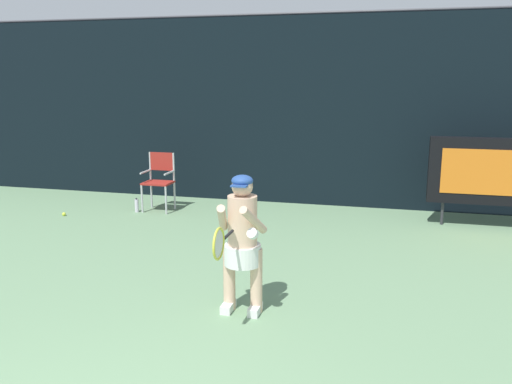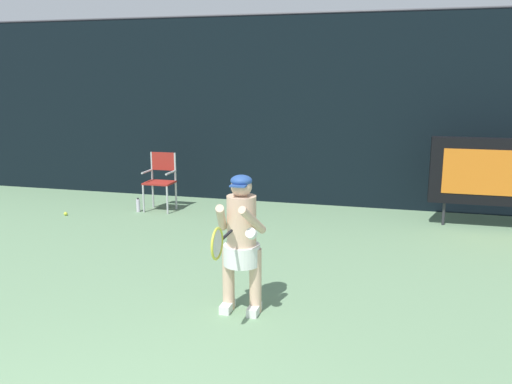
# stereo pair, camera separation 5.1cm
# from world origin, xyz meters

# --- Properties ---
(backdrop_screen) EXTENTS (18.00, 0.12, 3.66)m
(backdrop_screen) POSITION_xyz_m (0.00, 8.50, 1.81)
(backdrop_screen) COLOR black
(backdrop_screen) RESTS_ON ground
(scoreboard) EXTENTS (2.20, 0.21, 1.50)m
(scoreboard) POSITION_xyz_m (3.58, 7.52, 0.95)
(scoreboard) COLOR black
(scoreboard) RESTS_ON ground
(umpire_chair) EXTENTS (0.52, 0.44, 1.08)m
(umpire_chair) POSITION_xyz_m (-2.33, 7.27, 0.62)
(umpire_chair) COLOR #B7B7BC
(umpire_chair) RESTS_ON ground
(water_bottle) EXTENTS (0.07, 0.07, 0.27)m
(water_bottle) POSITION_xyz_m (-2.69, 7.01, 0.12)
(water_bottle) COLOR silver
(water_bottle) RESTS_ON ground
(tennis_player) EXTENTS (0.53, 0.60, 1.49)m
(tennis_player) POSITION_xyz_m (0.41, 3.34, 0.81)
(tennis_player) COLOR white
(tennis_player) RESTS_ON ground
(tennis_racket) EXTENTS (0.03, 0.60, 0.31)m
(tennis_racket) POSITION_xyz_m (0.37, 2.70, 0.96)
(tennis_racket) COLOR black
(tennis_ball_spare) EXTENTS (0.07, 0.07, 0.07)m
(tennis_ball_spare) POSITION_xyz_m (-3.83, 6.41, 0.03)
(tennis_ball_spare) COLOR #CCDB3D
(tennis_ball_spare) RESTS_ON ground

